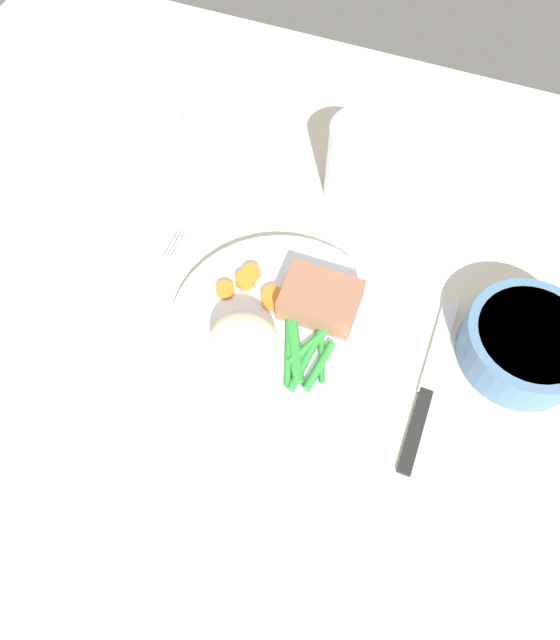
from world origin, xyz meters
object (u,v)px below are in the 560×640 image
object	(u,v)px
meat_portion	(321,298)
knife	(428,384)
water_glass	(360,167)
fork	(149,288)
napkin	(119,144)
dinner_plate	(280,328)
salad_bowl	(527,343)

from	to	relation	value
meat_portion	knife	size ratio (longest dim) A/B	0.39
water_glass	knife	bearing A→B (deg)	-56.19
fork	water_glass	distance (cm)	27.99
knife	napkin	distance (cm)	48.32
dinner_plate	fork	bearing A→B (deg)	-179.05
water_glass	meat_portion	bearing A→B (deg)	-85.21
dinner_plate	knife	distance (cm)	16.22
dinner_plate	water_glass	world-z (taller)	water_glass
dinner_plate	meat_portion	world-z (taller)	meat_portion
napkin	fork	bearing A→B (deg)	-53.12
knife	fork	bearing A→B (deg)	-179.58
knife	salad_bowl	size ratio (longest dim) A/B	1.60
meat_portion	knife	world-z (taller)	meat_portion
knife	water_glass	distance (cm)	26.48
napkin	dinner_plate	bearing A→B (deg)	-31.14
fork	knife	world-z (taller)	knife
meat_portion	salad_bowl	world-z (taller)	salad_bowl
napkin	water_glass	bearing A→B (deg)	7.62
dinner_plate	salad_bowl	bearing A→B (deg)	14.98
dinner_plate	napkin	distance (cm)	33.60
dinner_plate	napkin	xyz separation A→B (cm)	(-28.76, 17.37, 0.21)
dinner_plate	salad_bowl	xyz separation A→B (cm)	(24.03, 6.43, 1.89)
fork	water_glass	xyz separation A→B (cm)	(17.19, 21.70, 4.15)
dinner_plate	water_glass	xyz separation A→B (cm)	(1.66, 21.44, 3.55)
meat_portion	salad_bowl	distance (cm)	21.07
knife	napkin	bearing A→B (deg)	159.03
knife	dinner_plate	bearing A→B (deg)	179.46
fork	salad_bowl	distance (cm)	40.20
salad_bowl	knife	bearing A→B (deg)	-139.35
water_glass	salad_bowl	distance (cm)	26.99
fork	knife	distance (cm)	31.74
dinner_plate	meat_portion	bearing A→B (deg)	49.40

